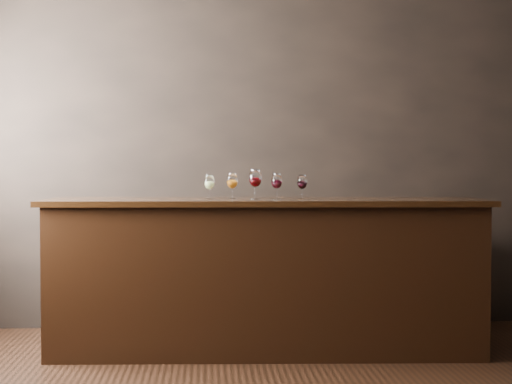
{
  "coord_description": "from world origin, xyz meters",
  "views": [
    {
      "loc": [
        -0.29,
        -3.72,
        1.33
      ],
      "look_at": [
        0.06,
        1.38,
        1.16
      ],
      "focal_mm": 50.0,
      "sensor_mm": 36.0,
      "label": 1
    }
  ],
  "objects": [
    {
      "name": "bar_counter",
      "position": [
        0.13,
        1.38,
        0.53
      ],
      "size": [
        3.08,
        0.83,
        1.07
      ],
      "primitive_type": "cube",
      "rotation": [
        0.0,
        0.0,
        -0.05
      ],
      "color": "black",
      "rests_on": "ground"
    },
    {
      "name": "room_shell",
      "position": [
        -0.23,
        0.11,
        1.81
      ],
      "size": [
        5.02,
        4.52,
        2.81
      ],
      "color": "black",
      "rests_on": "ground"
    },
    {
      "name": "glass_amber",
      "position": [
        -0.11,
        1.41,
        1.23
      ],
      "size": [
        0.08,
        0.08,
        0.19
      ],
      "color": "white",
      "rests_on": "bar_top"
    },
    {
      "name": "glass_white",
      "position": [
        -0.27,
        1.38,
        1.22
      ],
      "size": [
        0.07,
        0.07,
        0.17
      ],
      "color": "white",
      "rests_on": "bar_top"
    },
    {
      "name": "glass_red_c",
      "position": [
        0.39,
        1.35,
        1.23
      ],
      "size": [
        0.08,
        0.08,
        0.18
      ],
      "color": "white",
      "rests_on": "bar_top"
    },
    {
      "name": "bar_top",
      "position": [
        0.13,
        1.38,
        1.09
      ],
      "size": [
        3.18,
        0.9,
        0.04
      ],
      "primitive_type": "cube",
      "rotation": [
        0.0,
        0.0,
        -0.05
      ],
      "color": "black",
      "rests_on": "bar_counter"
    },
    {
      "name": "back_bar_shelf",
      "position": [
        0.42,
        2.03,
        0.42
      ],
      "size": [
        2.36,
        0.4,
        0.85
      ],
      "primitive_type": "cube",
      "color": "black",
      "rests_on": "ground"
    },
    {
      "name": "glass_red_a",
      "position": [
        0.05,
        1.36,
        1.25
      ],
      "size": [
        0.09,
        0.09,
        0.21
      ],
      "color": "white",
      "rests_on": "bar_top"
    },
    {
      "name": "glass_red_b",
      "position": [
        0.21,
        1.34,
        1.23
      ],
      "size": [
        0.08,
        0.08,
        0.19
      ],
      "color": "white",
      "rests_on": "bar_top"
    }
  ]
}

